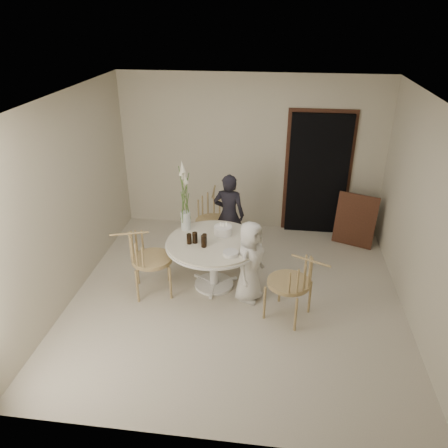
# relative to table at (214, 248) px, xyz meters

# --- Properties ---
(ground) EXTENTS (4.50, 4.50, 0.00)m
(ground) POSITION_rel_table_xyz_m (0.35, -0.25, -0.62)
(ground) COLOR beige
(ground) RESTS_ON ground
(room_shell) EXTENTS (4.50, 4.50, 4.50)m
(room_shell) POSITION_rel_table_xyz_m (0.35, -0.25, 1.00)
(room_shell) COLOR white
(room_shell) RESTS_ON ground
(doorway) EXTENTS (1.00, 0.10, 2.10)m
(doorway) POSITION_rel_table_xyz_m (1.50, 1.94, 0.43)
(doorway) COLOR black
(doorway) RESTS_ON ground
(door_trim) EXTENTS (1.12, 0.03, 2.22)m
(door_trim) POSITION_rel_table_xyz_m (1.50, 1.98, 0.49)
(door_trim) COLOR #50291B
(door_trim) RESTS_ON ground
(table) EXTENTS (1.33, 1.33, 0.73)m
(table) POSITION_rel_table_xyz_m (0.00, 0.00, 0.00)
(table) COLOR white
(table) RESTS_ON ground
(picture_frame) EXTENTS (0.69, 0.43, 0.88)m
(picture_frame) POSITION_rel_table_xyz_m (2.15, 1.53, -0.18)
(picture_frame) COLOR #50291B
(picture_frame) RESTS_ON ground
(chair_far) EXTENTS (0.56, 0.60, 0.96)m
(chair_far) POSITION_rel_table_xyz_m (-0.18, 1.15, 0.00)
(chair_far) COLOR tan
(chair_far) RESTS_ON ground
(chair_right) EXTENTS (0.69, 0.67, 0.94)m
(chair_right) POSITION_rel_table_xyz_m (1.16, -0.61, -0.00)
(chair_right) COLOR tan
(chair_right) RESTS_ON ground
(chair_left) EXTENTS (0.67, 0.64, 0.97)m
(chair_left) POSITION_rel_table_xyz_m (-0.95, -0.28, 0.01)
(chair_left) COLOR tan
(chair_left) RESTS_ON ground
(girl) EXTENTS (0.52, 0.37, 1.35)m
(girl) POSITION_rel_table_xyz_m (0.10, 0.97, 0.06)
(girl) COLOR black
(girl) RESTS_ON ground
(boy) EXTENTS (0.55, 0.66, 1.16)m
(boy) POSITION_rel_table_xyz_m (0.52, -0.23, -0.04)
(boy) COLOR silver
(boy) RESTS_ON ground
(birthday_cake) EXTENTS (0.26, 0.26, 0.17)m
(birthday_cake) POSITION_rel_table_xyz_m (0.10, 0.22, 0.18)
(birthday_cake) COLOR white
(birthday_cake) RESTS_ON table
(cola_tumbler_a) EXTENTS (0.10, 0.10, 0.16)m
(cola_tumbler_a) POSITION_rel_table_xyz_m (-0.25, -0.07, 0.19)
(cola_tumbler_a) COLOR black
(cola_tumbler_a) RESTS_ON table
(cola_tumbler_b) EXTENTS (0.09, 0.09, 0.16)m
(cola_tumbler_b) POSITION_rel_table_xyz_m (-0.11, -0.17, 0.20)
(cola_tumbler_b) COLOR black
(cola_tumbler_b) RESTS_ON table
(cola_tumbler_c) EXTENTS (0.07, 0.07, 0.14)m
(cola_tumbler_c) POSITION_rel_table_xyz_m (-0.32, -0.11, 0.19)
(cola_tumbler_c) COLOR black
(cola_tumbler_c) RESTS_ON table
(cola_tumbler_d) EXTENTS (0.07, 0.07, 0.13)m
(cola_tumbler_d) POSITION_rel_table_xyz_m (-0.11, -0.06, 0.18)
(cola_tumbler_d) COLOR black
(cola_tumbler_d) RESTS_ON table
(plate_stack) EXTENTS (0.25, 0.25, 0.05)m
(plate_stack) POSITION_rel_table_xyz_m (0.28, -0.34, 0.14)
(plate_stack) COLOR silver
(plate_stack) RESTS_ON table
(flower_vase) EXTENTS (0.14, 0.14, 1.05)m
(flower_vase) POSITION_rel_table_xyz_m (-0.45, 0.31, 0.55)
(flower_vase) COLOR silver
(flower_vase) RESTS_ON table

